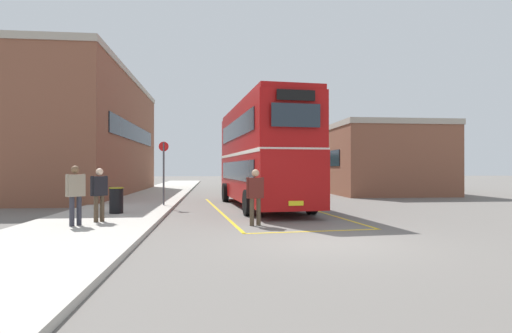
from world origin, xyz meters
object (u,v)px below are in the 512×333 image
single_deck_bus (274,170)px  pedestrian_boarding (255,193)px  pedestrian_waiting_near (99,191)px  pedestrian_waiting_far (76,191)px  bus_stop_sign (164,167)px  litter_bin (116,200)px  double_decker_bus (262,153)px

single_deck_bus → pedestrian_boarding: bearing=-99.9°
pedestrian_boarding → pedestrian_waiting_near: pedestrian_waiting_near is taller
pedestrian_waiting_far → bus_stop_sign: size_ratio=0.61×
pedestrian_waiting_far → single_deck_bus: bearing=68.9°
pedestrian_waiting_near → pedestrian_boarding: bearing=-4.4°
pedestrian_boarding → pedestrian_waiting_far: size_ratio=1.02×
bus_stop_sign → single_deck_bus: bearing=66.9°
pedestrian_boarding → single_deck_bus: bearing=80.1°
pedestrian_waiting_near → pedestrian_waiting_far: size_ratio=0.96×
pedestrian_waiting_far → litter_bin: bearing=82.7°
pedestrian_waiting_near → bus_stop_sign: (1.30, 5.59, 0.76)m
pedestrian_boarding → pedestrian_waiting_far: 5.32m
litter_bin → bus_stop_sign: size_ratio=0.34×
pedestrian_waiting_near → bus_stop_sign: 5.79m
litter_bin → bus_stop_sign: bearing=67.5°
single_deck_bus → pedestrian_waiting_near: single_deck_bus is taller
single_deck_bus → pedestrian_waiting_near: (-9.11, -23.93, -0.54)m
single_deck_bus → double_decker_bus: bearing=-100.4°
double_decker_bus → pedestrian_waiting_far: 9.12m
double_decker_bus → bus_stop_sign: 4.53m
double_decker_bus → pedestrian_waiting_near: 8.24m
pedestrian_boarding → pedestrian_waiting_near: 4.88m
pedestrian_waiting_far → bus_stop_sign: bearing=74.9°
litter_bin → pedestrian_waiting_far: bearing=-97.3°
double_decker_bus → pedestrian_waiting_near: (-5.78, -5.70, -1.41)m
pedestrian_boarding → pedestrian_waiting_near: size_ratio=1.06×
double_decker_bus → single_deck_bus: (3.33, 18.23, -0.87)m
pedestrian_boarding → bus_stop_sign: bearing=120.8°
single_deck_bus → pedestrian_waiting_far: 26.55m
pedestrian_waiting_near → bus_stop_sign: bus_stop_sign is taller
double_decker_bus → pedestrian_boarding: (-0.92, -6.07, -1.48)m
double_decker_bus → pedestrian_waiting_far: bearing=-133.6°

